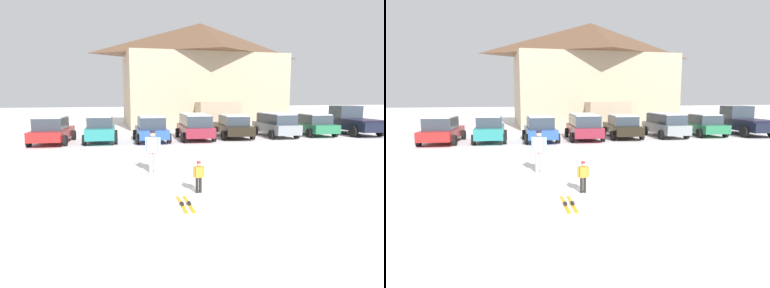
% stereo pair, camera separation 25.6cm
% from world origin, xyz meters
% --- Properties ---
extents(ground, '(160.00, 160.00, 0.00)m').
position_xyz_m(ground, '(0.00, 0.00, 0.00)').
color(ground, white).
extents(ski_lodge, '(15.33, 11.59, 9.94)m').
position_xyz_m(ski_lodge, '(4.98, 26.22, 5.04)').
color(ski_lodge, tan).
rests_on(ski_lodge, ground).
extents(parked_red_sedan, '(2.56, 4.80, 1.68)m').
position_xyz_m(parked_red_sedan, '(-7.57, 15.47, 0.84)').
color(parked_red_sedan, '#B11F1F').
rests_on(parked_red_sedan, ground).
extents(parked_teal_hatchback, '(2.18, 4.15, 1.70)m').
position_xyz_m(parked_teal_hatchback, '(-4.63, 15.25, 0.85)').
color(parked_teal_hatchback, '#247D7A').
rests_on(parked_teal_hatchback, ground).
extents(parked_blue_hatchback, '(2.23, 4.21, 1.66)m').
position_xyz_m(parked_blue_hatchback, '(-1.47, 14.85, 0.83)').
color(parked_blue_hatchback, '#284F96').
rests_on(parked_blue_hatchback, ground).
extents(parked_maroon_van, '(2.50, 4.80, 1.72)m').
position_xyz_m(parked_maroon_van, '(1.55, 15.18, 0.93)').
color(parked_maroon_van, maroon).
rests_on(parked_maroon_van, ground).
extents(parked_black_sedan, '(2.57, 4.80, 1.61)m').
position_xyz_m(parked_black_sedan, '(4.41, 15.47, 0.82)').
color(parked_black_sedan, black).
rests_on(parked_black_sedan, ground).
extents(parked_grey_wagon, '(2.22, 4.61, 1.70)m').
position_xyz_m(parked_grey_wagon, '(7.59, 15.23, 0.92)').
color(parked_grey_wagon, gray).
rests_on(parked_grey_wagon, ground).
extents(parked_green_coupe, '(2.47, 4.31, 1.61)m').
position_xyz_m(parked_green_coupe, '(10.72, 15.22, 0.82)').
color(parked_green_coupe, '#246E46').
rests_on(parked_green_coupe, ground).
extents(pickup_truck, '(2.68, 5.30, 2.15)m').
position_xyz_m(pickup_truck, '(14.04, 15.26, 0.99)').
color(pickup_truck, black).
rests_on(pickup_truck, ground).
extents(skier_child_in_orange_jacket, '(0.37, 0.15, 0.99)m').
position_xyz_m(skier_child_in_orange_jacket, '(-1.57, 2.72, 0.56)').
color(skier_child_in_orange_jacket, black).
rests_on(skier_child_in_orange_jacket, ground).
extents(skier_adult_in_blue_parka, '(0.57, 0.39, 1.67)m').
position_xyz_m(skier_adult_in_blue_parka, '(-2.57, 5.74, 0.94)').
color(skier_adult_in_blue_parka, '#EAABC4').
rests_on(skier_adult_in_blue_parka, ground).
extents(pair_of_skis, '(0.35, 1.50, 0.08)m').
position_xyz_m(pair_of_skis, '(-2.24, 1.67, 0.02)').
color(pair_of_skis, '#E9A912').
rests_on(pair_of_skis, ground).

